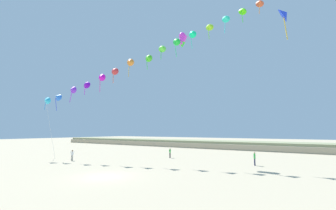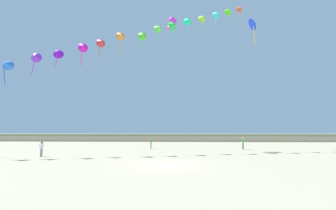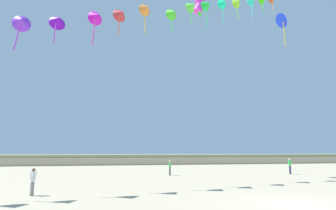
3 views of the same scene
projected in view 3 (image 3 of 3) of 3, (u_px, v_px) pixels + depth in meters
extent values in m
plane|color=tan|center=(296.00, 205.00, 12.04)|extent=(240.00, 240.00, 0.00)
cube|color=tan|center=(162.00, 160.00, 51.12)|extent=(120.00, 10.01, 1.23)
cube|color=gray|center=(162.00, 156.00, 51.25)|extent=(120.00, 8.51, 0.71)
cylinder|color=black|center=(170.00, 172.00, 26.73)|extent=(0.11, 0.11, 0.76)
cylinder|color=black|center=(170.00, 172.00, 26.60)|extent=(0.11, 0.11, 0.76)
cylinder|color=green|center=(170.00, 165.00, 26.78)|extent=(0.20, 0.20, 0.54)
cylinder|color=green|center=(169.00, 165.00, 26.95)|extent=(0.08, 0.18, 0.51)
cylinder|color=green|center=(170.00, 165.00, 26.62)|extent=(0.08, 0.18, 0.51)
sphere|color=beige|center=(170.00, 161.00, 26.85)|extent=(0.21, 0.21, 0.21)
cylinder|color=#282D4C|center=(291.00, 170.00, 28.07)|extent=(0.12, 0.12, 0.84)
cylinder|color=#282D4C|center=(290.00, 170.00, 28.21)|extent=(0.12, 0.12, 0.84)
cylinder|color=green|center=(290.00, 163.00, 28.26)|extent=(0.22, 0.22, 0.60)
cylinder|color=green|center=(291.00, 163.00, 28.08)|extent=(0.09, 0.20, 0.57)
cylinder|color=green|center=(289.00, 163.00, 28.46)|extent=(0.09, 0.20, 0.57)
sphere|color=beige|center=(289.00, 159.00, 28.34)|extent=(0.23, 0.23, 0.23)
cylinder|color=gray|center=(33.00, 188.00, 14.74)|extent=(0.11, 0.11, 0.76)
cylinder|color=gray|center=(31.00, 189.00, 14.61)|extent=(0.11, 0.11, 0.76)
cylinder|color=white|center=(33.00, 177.00, 14.79)|extent=(0.20, 0.20, 0.54)
cylinder|color=white|center=(36.00, 176.00, 14.96)|extent=(0.15, 0.19, 0.51)
cylinder|color=white|center=(31.00, 176.00, 14.63)|extent=(0.15, 0.19, 0.51)
sphere|color=brown|center=(34.00, 170.00, 14.85)|extent=(0.21, 0.21, 0.21)
cone|color=#772CDC|center=(21.00, 22.00, 16.66)|extent=(1.27, 1.02, 1.11)
cylinder|color=#AB39E5|center=(17.00, 37.00, 16.39)|extent=(0.23, 0.29, 1.80)
cone|color=#6A0CC3|center=(58.00, 20.00, 18.13)|extent=(1.35, 1.24, 1.21)
cylinder|color=#BB39E5|center=(55.00, 33.00, 17.89)|extent=(0.14, 0.09, 1.46)
cone|color=#CA10C5|center=(97.00, 16.00, 19.56)|extent=(1.30, 1.11, 1.10)
cylinder|color=#E539B7|center=(94.00, 32.00, 19.26)|extent=(0.22, 0.22, 2.11)
cone|color=red|center=(121.00, 14.00, 20.96)|extent=(1.34, 1.21, 1.15)
cylinder|color=#E55A39|center=(119.00, 26.00, 20.70)|extent=(0.16, 0.15, 1.69)
cone|color=orange|center=(146.00, 9.00, 22.63)|extent=(1.32, 1.18, 1.13)
cylinder|color=gold|center=(145.00, 22.00, 22.33)|extent=(0.20, 0.28, 2.13)
cone|color=green|center=(173.00, 13.00, 24.28)|extent=(1.25, 0.98, 1.11)
cylinder|color=#39E545|center=(171.00, 23.00, 24.02)|extent=(0.21, 0.08, 1.61)
cone|color=#5BE53F|center=(192.00, 6.00, 25.53)|extent=(1.37, 1.27, 1.19)
cylinder|color=#39E545|center=(191.00, 15.00, 25.28)|extent=(0.17, 0.25, 1.58)
cone|color=green|center=(207.00, 5.00, 26.99)|extent=(1.30, 1.11, 1.11)
cylinder|color=#39E57F|center=(206.00, 16.00, 26.69)|extent=(0.32, 0.18, 2.18)
cone|color=#0DF290|center=(224.00, 3.00, 28.34)|extent=(1.26, 1.00, 1.11)
cylinder|color=#39E5C5|center=(223.00, 13.00, 28.04)|extent=(0.23, 0.30, 2.05)
cone|color=#93E322|center=(238.00, 2.00, 30.01)|extent=(1.33, 1.19, 1.21)
cylinder|color=#74E539|center=(237.00, 11.00, 29.73)|extent=(0.27, 0.25, 1.82)
cone|color=#29E5BE|center=(252.00, 0.00, 31.16)|extent=(1.27, 1.06, 1.16)
cylinder|color=#39DFE5|center=(252.00, 9.00, 30.86)|extent=(0.21, 0.11, 2.01)
cone|color=#4BEF0F|center=(263.00, 0.00, 32.82)|extent=(1.34, 1.20, 1.16)
cylinder|color=#3DE539|center=(263.00, 7.00, 32.56)|extent=(0.21, 0.10, 1.65)
cylinder|color=orange|center=(273.00, 5.00, 34.16)|extent=(0.13, 0.09, 1.50)
cylinder|color=#EE38E0|center=(200.00, 7.00, 29.03)|extent=(1.78, 1.46, 1.79)
sphere|color=#EE38E0|center=(199.00, 1.00, 29.15)|extent=(1.01, 1.01, 1.01)
cone|color=#2EE52D|center=(200.00, 14.00, 28.89)|extent=(1.13, 1.13, 0.77)
cone|color=#1B3AF1|center=(283.00, 20.00, 36.63)|extent=(1.57, 2.11, 2.19)
cone|color=gold|center=(283.00, 20.00, 36.63)|extent=(0.90, 1.16, 1.23)
cylinder|color=gold|center=(284.00, 33.00, 36.28)|extent=(0.38, 0.47, 3.40)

